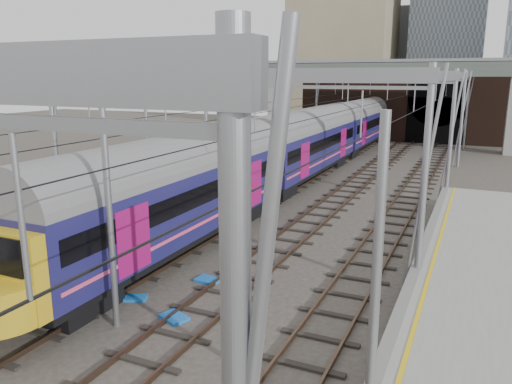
% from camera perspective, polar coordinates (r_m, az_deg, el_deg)
% --- Properties ---
extents(ground, '(160.00, 160.00, 0.00)m').
position_cam_1_polar(ground, '(15.38, -20.56, -17.33)').
color(ground, '#38332D').
rests_on(ground, ground).
extents(tracks, '(14.40, 80.00, 0.22)m').
position_cam_1_polar(tracks, '(27.11, 2.16, -3.07)').
color(tracks, '#4C3828').
rests_on(tracks, ground).
extents(overhead_line, '(16.80, 80.00, 8.00)m').
position_cam_1_polar(overhead_line, '(32.15, 6.72, 11.25)').
color(overhead_line, gray).
rests_on(overhead_line, ground).
extents(retaining_wall, '(28.00, 2.75, 9.00)m').
position_cam_1_polar(retaining_wall, '(61.71, 16.72, 9.59)').
color(retaining_wall, '#301D15').
rests_on(retaining_wall, ground).
extents(overbridge, '(28.00, 3.00, 9.25)m').
position_cam_1_polar(overbridge, '(55.98, 14.60, 12.42)').
color(overbridge, gray).
rests_on(overbridge, ground).
extents(city_skyline, '(37.50, 27.50, 60.00)m').
position_cam_1_polar(city_skyline, '(80.48, 20.29, 19.17)').
color(city_skyline, tan).
rests_on(city_skyline, ground).
extents(train_main, '(3.06, 70.73, 5.18)m').
position_cam_1_polar(train_main, '(45.86, 9.35, 6.80)').
color(train_main, black).
rests_on(train_main, ground).
extents(train_second, '(2.57, 44.67, 4.50)m').
position_cam_1_polar(train_second, '(48.58, 5.25, 6.91)').
color(train_second, black).
rests_on(train_second, ground).
extents(equip_cover_a, '(1.09, 0.94, 0.11)m').
position_cam_1_polar(equip_cover_a, '(16.64, -9.35, -13.95)').
color(equip_cover_a, blue).
rests_on(equip_cover_a, ground).
extents(equip_cover_b, '(0.90, 0.78, 0.09)m').
position_cam_1_polar(equip_cover_b, '(18.22, -13.58, -11.69)').
color(equip_cover_b, blue).
rests_on(equip_cover_b, ground).
extents(equip_cover_c, '(0.96, 0.71, 0.11)m').
position_cam_1_polar(equip_cover_c, '(19.23, -5.50, -9.97)').
color(equip_cover_c, blue).
rests_on(equip_cover_c, ground).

